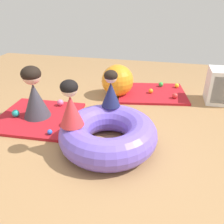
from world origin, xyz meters
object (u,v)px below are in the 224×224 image
inflatable_cushion (108,134)px  play_ball_blue (50,132)px  exercise_ball_large (117,81)px  storage_cube (222,87)px  play_ball_orange (151,91)px  play_ball_teal (16,113)px  play_ball_yellow (177,86)px  child_in_navy (111,89)px  play_ball_red (175,96)px  play_ball_green (161,84)px  child_in_red (71,104)px  play_ball_pink (60,103)px  adult_seated (34,93)px

inflatable_cushion → play_ball_blue: bearing=177.7°
exercise_ball_large → storage_cube: storage_cube is taller
inflatable_cushion → storage_cube: (1.50, 1.62, 0.10)m
play_ball_orange → play_ball_blue: bearing=-124.8°
play_ball_teal → storage_cube: bearing=23.3°
play_ball_yellow → play_ball_teal: 2.84m
play_ball_yellow → storage_cube: bearing=-32.2°
play_ball_teal → exercise_ball_large: size_ratio=0.19×
child_in_navy → play_ball_blue: size_ratio=7.12×
inflatable_cushion → play_ball_teal: size_ratio=10.86×
play_ball_red → play_ball_green: bearing=116.7°
play_ball_blue → play_ball_red: play_ball_red is taller
inflatable_cushion → child_in_red: 0.58m
inflatable_cushion → play_ball_pink: bearing=139.6°
child_in_red → play_ball_yellow: child_in_red is taller
play_ball_red → play_ball_green: play_ball_red is taller
play_ball_yellow → inflatable_cushion: bearing=-111.9°
play_ball_teal → storage_cube: storage_cube is taller
inflatable_cushion → exercise_ball_large: size_ratio=2.07×
play_ball_green → exercise_ball_large: size_ratio=0.16×
play_ball_blue → play_ball_pink: size_ratio=0.64×
play_ball_green → exercise_ball_large: 0.91m
child_in_red → storage_cube: bearing=-130.1°
inflatable_cushion → play_ball_orange: bearing=77.5°
child_in_navy → storage_cube: size_ratio=0.83×
child_in_red → storage_cube: child_in_red is taller
play_ball_pink → play_ball_teal: bearing=-134.2°
inflatable_cushion → play_ball_red: (0.78, 1.53, -0.09)m
inflatable_cushion → exercise_ball_large: exercise_ball_large is taller
child_in_navy → storage_cube: bearing=-114.4°
play_ball_orange → storage_cube: bearing=-2.3°
inflatable_cushion → play_ball_teal: inflatable_cushion is taller
play_ball_teal → play_ball_red: bearing=27.8°
play_ball_blue → storage_cube: bearing=35.1°
inflatable_cushion → adult_seated: bearing=159.2°
child_in_red → play_ball_teal: bearing=-19.4°
child_in_red → exercise_ball_large: child_in_red is taller
adult_seated → play_ball_yellow: size_ratio=9.19×
play_ball_orange → play_ball_green: (0.16, 0.37, 0.00)m
play_ball_blue → play_ball_green: size_ratio=0.76×
play_ball_teal → play_ball_pink: bearing=45.8°
child_in_red → play_ball_green: (0.89, 2.20, -0.52)m
play_ball_yellow → play_ball_teal: size_ratio=0.77×
adult_seated → play_ball_green: adult_seated is taller
play_ball_pink → exercise_ball_large: bearing=41.7°
child_in_navy → play_ball_red: (0.84, 1.14, -0.49)m
play_ball_blue → adult_seated: bearing=134.0°
play_ball_blue → play_ball_orange: size_ratio=0.79×
play_ball_green → child_in_navy: bearing=-109.8°
exercise_ball_large → inflatable_cushion: bearing=-82.2°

